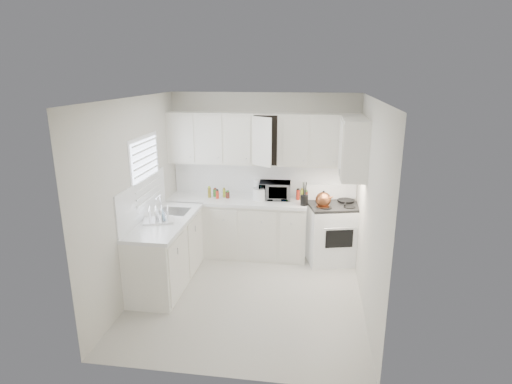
% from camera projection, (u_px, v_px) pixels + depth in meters
% --- Properties ---
extents(floor, '(3.20, 3.20, 0.00)m').
position_uv_depth(floor, '(249.00, 295.00, 5.64)').
color(floor, beige).
rests_on(floor, ground).
extents(ceiling, '(3.20, 3.20, 0.00)m').
position_uv_depth(ceiling, '(248.00, 99.00, 4.91)').
color(ceiling, white).
rests_on(ceiling, ground).
extents(wall_back, '(3.00, 0.00, 3.00)m').
position_uv_depth(wall_back, '(264.00, 174.00, 6.80)').
color(wall_back, beige).
rests_on(wall_back, ground).
extents(wall_front, '(3.00, 0.00, 3.00)m').
position_uv_depth(wall_front, '(220.00, 257.00, 3.75)').
color(wall_front, beige).
rests_on(wall_front, ground).
extents(wall_left, '(0.00, 3.20, 3.20)m').
position_uv_depth(wall_left, '(136.00, 198.00, 5.48)').
color(wall_left, beige).
rests_on(wall_left, ground).
extents(wall_right, '(0.00, 3.20, 3.20)m').
position_uv_depth(wall_right, '(370.00, 209.00, 5.07)').
color(wall_right, beige).
rests_on(wall_right, ground).
extents(window_blinds, '(0.06, 0.96, 1.06)m').
position_uv_depth(window_blinds, '(146.00, 174.00, 5.74)').
color(window_blinds, white).
rests_on(window_blinds, wall_left).
extents(lower_cabinets_back, '(2.22, 0.60, 0.90)m').
position_uv_depth(lower_cabinets_back, '(238.00, 228.00, 6.80)').
color(lower_cabinets_back, beige).
rests_on(lower_cabinets_back, floor).
extents(lower_cabinets_left, '(0.60, 1.60, 0.90)m').
position_uv_depth(lower_cabinets_left, '(167.00, 253.00, 5.87)').
color(lower_cabinets_left, beige).
rests_on(lower_cabinets_left, floor).
extents(countertop_back, '(2.24, 0.64, 0.05)m').
position_uv_depth(countertop_back, '(237.00, 200.00, 6.66)').
color(countertop_back, silver).
rests_on(countertop_back, lower_cabinets_back).
extents(countertop_left, '(0.64, 1.62, 0.05)m').
position_uv_depth(countertop_left, '(165.00, 221.00, 5.73)').
color(countertop_left, silver).
rests_on(countertop_left, lower_cabinets_left).
extents(backsplash_back, '(2.98, 0.02, 0.55)m').
position_uv_depth(backsplash_back, '(264.00, 179.00, 6.81)').
color(backsplash_back, silver).
rests_on(backsplash_back, wall_back).
extents(backsplash_left, '(0.02, 1.60, 0.55)m').
position_uv_depth(backsplash_left, '(143.00, 199.00, 5.69)').
color(backsplash_left, silver).
rests_on(backsplash_left, wall_left).
extents(upper_cabinets_back, '(3.00, 0.33, 0.80)m').
position_uv_depth(upper_cabinets_back, '(263.00, 164.00, 6.58)').
color(upper_cabinets_back, beige).
rests_on(upper_cabinets_back, wall_back).
extents(upper_cabinets_right, '(0.33, 0.90, 0.80)m').
position_uv_depth(upper_cabinets_right, '(352.00, 176.00, 5.81)').
color(upper_cabinets_right, beige).
rests_on(upper_cabinets_right, wall_right).
extents(sink, '(0.42, 0.38, 0.30)m').
position_uv_depth(sink, '(173.00, 204.00, 6.02)').
color(sink, gray).
rests_on(sink, countertop_left).
extents(stove, '(0.91, 0.81, 1.20)m').
position_uv_depth(stove, '(333.00, 225.00, 6.51)').
color(stove, white).
rests_on(stove, floor).
extents(tea_kettle, '(0.34, 0.31, 0.27)m').
position_uv_depth(tea_kettle, '(323.00, 198.00, 6.25)').
color(tea_kettle, brown).
rests_on(tea_kettle, stove).
extents(frying_pan, '(0.32, 0.47, 0.04)m').
position_uv_depth(frying_pan, '(346.00, 200.00, 6.54)').
color(frying_pan, black).
rests_on(frying_pan, stove).
extents(microwave, '(0.51, 0.30, 0.33)m').
position_uv_depth(microwave, '(275.00, 189.00, 6.62)').
color(microwave, gray).
rests_on(microwave, countertop_back).
extents(rice_cooker, '(0.23, 0.23, 0.22)m').
position_uv_depth(rice_cooker, '(260.00, 193.00, 6.58)').
color(rice_cooker, white).
rests_on(rice_cooker, countertop_back).
extents(paper_towel, '(0.12, 0.12, 0.27)m').
position_uv_depth(paper_towel, '(257.00, 188.00, 6.79)').
color(paper_towel, white).
rests_on(paper_towel, countertop_back).
extents(utensil_crock, '(0.14, 0.14, 0.38)m').
position_uv_depth(utensil_crock, '(304.00, 193.00, 6.28)').
color(utensil_crock, black).
rests_on(utensil_crock, countertop_back).
extents(dish_rack, '(0.47, 0.41, 0.22)m').
position_uv_depth(dish_rack, '(158.00, 214.00, 5.61)').
color(dish_rack, white).
rests_on(dish_rack, countertop_left).
extents(spice_left_0, '(0.06, 0.06, 0.13)m').
position_uv_depth(spice_left_0, '(211.00, 192.00, 6.82)').
color(spice_left_0, olive).
rests_on(spice_left_0, countertop_back).
extents(spice_left_1, '(0.06, 0.06, 0.13)m').
position_uv_depth(spice_left_1, '(214.00, 193.00, 6.72)').
color(spice_left_1, '#307226').
rests_on(spice_left_1, countertop_back).
extents(spice_left_2, '(0.06, 0.06, 0.13)m').
position_uv_depth(spice_left_2, '(220.00, 192.00, 6.80)').
color(spice_left_2, red).
rests_on(spice_left_2, countertop_back).
extents(spice_left_3, '(0.06, 0.06, 0.13)m').
position_uv_depth(spice_left_3, '(223.00, 194.00, 6.70)').
color(spice_left_3, '#A9C52E').
rests_on(spice_left_3, countertop_back).
extents(spice_left_4, '(0.06, 0.06, 0.13)m').
position_uv_depth(spice_left_4, '(229.00, 192.00, 6.78)').
color(spice_left_4, '#5E251A').
rests_on(spice_left_4, countertop_back).
extents(sauce_right_0, '(0.06, 0.06, 0.19)m').
position_uv_depth(sauce_right_0, '(299.00, 193.00, 6.65)').
color(sauce_right_0, red).
rests_on(sauce_right_0, countertop_back).
extents(sauce_right_1, '(0.06, 0.06, 0.19)m').
position_uv_depth(sauce_right_1, '(302.00, 194.00, 6.59)').
color(sauce_right_1, '#A9C52E').
rests_on(sauce_right_1, countertop_back).
extents(sauce_right_2, '(0.06, 0.06, 0.19)m').
position_uv_depth(sauce_right_2, '(306.00, 193.00, 6.64)').
color(sauce_right_2, '#5E251A').
rests_on(sauce_right_2, countertop_back).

